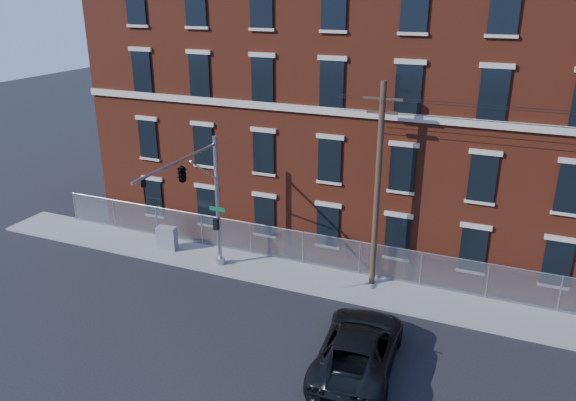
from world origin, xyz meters
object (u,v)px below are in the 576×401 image
Objects in this scene: utility_pole_near at (378,184)px; pickup_truck at (359,347)px; traffic_signal_mast at (191,184)px; utility_cabinet at (167,238)px.

utility_pole_near is 1.60× the size of pickup_truck.
traffic_signal_mast is at bearing -156.86° from utility_pole_near.
utility_cabinet is at bearing -28.79° from pickup_truck.
traffic_signal_mast reaches higher than pickup_truck.
traffic_signal_mast is 1.12× the size of pickup_truck.
utility_cabinet is (-12.76, 5.78, -0.07)m from pickup_truck.
utility_pole_near reaches higher than utility_cabinet.
traffic_signal_mast is at bearing -45.96° from utility_cabinet.
utility_pole_near reaches higher than pickup_truck.
utility_cabinet is at bearing 143.00° from traffic_signal_mast.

